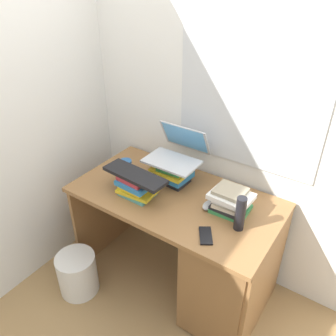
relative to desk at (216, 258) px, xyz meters
name	(u,v)px	position (x,y,z in m)	size (l,w,h in m)	color
ground_plane	(174,276)	(-0.33, 0.03, -0.41)	(6.00, 6.00, 0.00)	#9E7A4C
wall_back	(211,92)	(-0.32, 0.42, 0.89)	(6.00, 0.06, 2.60)	white
wall_left	(62,82)	(-1.24, 0.03, 0.89)	(0.05, 6.00, 2.60)	silver
desk	(216,258)	(0.00, 0.00, 0.00)	(1.30, 0.69, 0.74)	olive
book_stack_tall	(173,172)	(-0.42, 0.14, 0.41)	(0.24, 0.20, 0.15)	black
book_stack_keyboard_riser	(135,186)	(-0.53, -0.11, 0.40)	(0.24, 0.17, 0.14)	teal
book_stack_side	(231,201)	(0.02, 0.09, 0.41)	(0.24, 0.20, 0.14)	#338C4C
laptop	(177,151)	(-0.43, 0.20, 0.54)	(0.34, 0.32, 0.21)	#B7BABF
keyboard	(135,175)	(-0.53, -0.11, 0.48)	(0.42, 0.14, 0.02)	black
computer_mouse	(209,205)	(-0.10, 0.04, 0.36)	(0.06, 0.10, 0.04)	#A5A8AD
mug	(126,167)	(-0.75, 0.06, 0.39)	(0.12, 0.08, 0.10)	#265999
water_bottle	(240,214)	(0.13, -0.03, 0.44)	(0.06, 0.06, 0.21)	black
cell_phone	(206,236)	(0.01, -0.19, 0.34)	(0.07, 0.14, 0.01)	black
wastebasket	(78,273)	(-0.82, -0.44, -0.25)	(0.27, 0.27, 0.30)	silver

